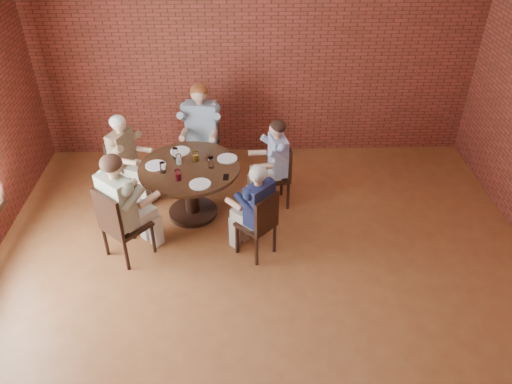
{
  "coord_description": "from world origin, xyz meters",
  "views": [
    {
      "loc": [
        -0.22,
        -3.55,
        4.07
      ],
      "look_at": [
        -0.08,
        1.0,
        0.89
      ],
      "focal_mm": 35.0,
      "sensor_mm": 36.0,
      "label": 1
    }
  ],
  "objects_px": {
    "chair_c": "(123,167)",
    "diner_d": "(123,207)",
    "diner_c": "(127,159)",
    "chair_e": "(260,223)",
    "chair_a": "(279,173)",
    "diner_b": "(201,132)",
    "diner_e": "(256,211)",
    "smartphone": "(226,177)",
    "diner_a": "(274,164)",
    "chair_b": "(203,140)",
    "dining_table": "(190,181)",
    "chair_d": "(119,223)"
  },
  "relations": [
    {
      "from": "chair_c",
      "to": "diner_d",
      "type": "height_order",
      "value": "diner_d"
    },
    {
      "from": "diner_c",
      "to": "chair_e",
      "type": "height_order",
      "value": "diner_c"
    },
    {
      "from": "chair_a",
      "to": "diner_b",
      "type": "xyz_separation_m",
      "value": [
        -1.07,
        0.76,
        0.21
      ]
    },
    {
      "from": "diner_c",
      "to": "diner_e",
      "type": "bearing_deg",
      "value": -100.89
    },
    {
      "from": "smartphone",
      "to": "diner_d",
      "type": "bearing_deg",
      "value": -154.78
    },
    {
      "from": "chair_a",
      "to": "chair_e",
      "type": "relative_size",
      "value": 1.01
    },
    {
      "from": "diner_b",
      "to": "chair_e",
      "type": "distance_m",
      "value": 1.99
    },
    {
      "from": "diner_b",
      "to": "diner_e",
      "type": "height_order",
      "value": "diner_b"
    },
    {
      "from": "chair_e",
      "to": "smartphone",
      "type": "height_order",
      "value": "chair_e"
    },
    {
      "from": "diner_a",
      "to": "diner_c",
      "type": "relative_size",
      "value": 0.99
    },
    {
      "from": "chair_a",
      "to": "chair_c",
      "type": "relative_size",
      "value": 0.99
    },
    {
      "from": "chair_b",
      "to": "chair_c",
      "type": "height_order",
      "value": "chair_b"
    },
    {
      "from": "smartphone",
      "to": "chair_c",
      "type": "bearing_deg",
      "value": 155.93
    },
    {
      "from": "dining_table",
      "to": "chair_b",
      "type": "height_order",
      "value": "chair_b"
    },
    {
      "from": "dining_table",
      "to": "chair_e",
      "type": "xyz_separation_m",
      "value": [
        0.87,
        -0.84,
        -0.05
      ]
    },
    {
      "from": "dining_table",
      "to": "chair_a",
      "type": "height_order",
      "value": "chair_a"
    },
    {
      "from": "diner_c",
      "to": "diner_d",
      "type": "distance_m",
      "value": 1.17
    },
    {
      "from": "diner_e",
      "to": "smartphone",
      "type": "distance_m",
      "value": 0.64
    },
    {
      "from": "diner_b",
      "to": "smartphone",
      "type": "relative_size",
      "value": 10.73
    },
    {
      "from": "diner_a",
      "to": "diner_e",
      "type": "distance_m",
      "value": 1.04
    },
    {
      "from": "chair_c",
      "to": "chair_b",
      "type": "bearing_deg",
      "value": -33.56
    },
    {
      "from": "diner_e",
      "to": "diner_c",
      "type": "bearing_deg",
      "value": -80.85
    },
    {
      "from": "chair_a",
      "to": "smartphone",
      "type": "height_order",
      "value": "chair_a"
    },
    {
      "from": "chair_b",
      "to": "smartphone",
      "type": "distance_m",
      "value": 1.42
    },
    {
      "from": "chair_c",
      "to": "diner_a",
      "type": "bearing_deg",
      "value": -71.84
    },
    {
      "from": "diner_e",
      "to": "smartphone",
      "type": "height_order",
      "value": "diner_e"
    },
    {
      "from": "chair_a",
      "to": "chair_d",
      "type": "bearing_deg",
      "value": -71.92
    },
    {
      "from": "chair_a",
      "to": "diner_e",
      "type": "height_order",
      "value": "diner_e"
    },
    {
      "from": "diner_b",
      "to": "diner_c",
      "type": "relative_size",
      "value": 1.11
    },
    {
      "from": "diner_c",
      "to": "chair_d",
      "type": "bearing_deg",
      "value": -150.39
    },
    {
      "from": "chair_d",
      "to": "chair_e",
      "type": "relative_size",
      "value": 1.1
    },
    {
      "from": "diner_c",
      "to": "smartphone",
      "type": "relative_size",
      "value": 9.64
    },
    {
      "from": "chair_a",
      "to": "chair_b",
      "type": "distance_m",
      "value": 1.36
    },
    {
      "from": "diner_d",
      "to": "diner_c",
      "type": "bearing_deg",
      "value": -39.11
    },
    {
      "from": "diner_a",
      "to": "chair_d",
      "type": "bearing_deg",
      "value": -71.3
    },
    {
      "from": "diner_b",
      "to": "chair_e",
      "type": "xyz_separation_m",
      "value": [
        0.78,
        -1.82,
        -0.22
      ]
    },
    {
      "from": "dining_table",
      "to": "diner_b",
      "type": "distance_m",
      "value": 1.0
    },
    {
      "from": "diner_b",
      "to": "chair_d",
      "type": "xyz_separation_m",
      "value": [
        -0.84,
        -1.82,
        -0.18
      ]
    },
    {
      "from": "diner_c",
      "to": "diner_d",
      "type": "xyz_separation_m",
      "value": [
        0.18,
        -1.16,
        0.07
      ]
    },
    {
      "from": "diner_a",
      "to": "dining_table",
      "type": "bearing_deg",
      "value": -90.0
    },
    {
      "from": "diner_b",
      "to": "chair_d",
      "type": "relative_size",
      "value": 1.45
    },
    {
      "from": "chair_a",
      "to": "smartphone",
      "type": "relative_size",
      "value": 6.82
    },
    {
      "from": "diner_e",
      "to": "smartphone",
      "type": "xyz_separation_m",
      "value": [
        -0.35,
        0.51,
        0.14
      ]
    },
    {
      "from": "diner_b",
      "to": "dining_table",
      "type": "bearing_deg",
      "value": -90.0
    },
    {
      "from": "chair_e",
      "to": "diner_c",
      "type": "bearing_deg",
      "value": -81.15
    },
    {
      "from": "chair_d",
      "to": "diner_d",
      "type": "relative_size",
      "value": 0.7
    },
    {
      "from": "diner_a",
      "to": "chair_d",
      "type": "relative_size",
      "value": 1.29
    },
    {
      "from": "diner_b",
      "to": "smartphone",
      "type": "distance_m",
      "value": 1.32
    },
    {
      "from": "dining_table",
      "to": "chair_b",
      "type": "bearing_deg",
      "value": 84.81
    },
    {
      "from": "dining_table",
      "to": "chair_d",
      "type": "distance_m",
      "value": 1.13
    }
  ]
}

